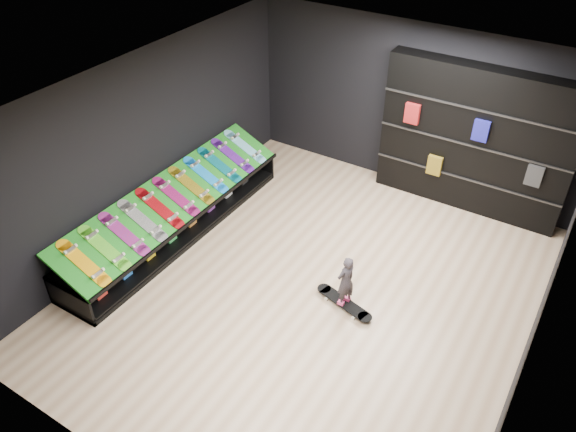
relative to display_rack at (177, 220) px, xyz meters
The scene contains 22 objects.
floor 2.56m from the display_rack, ahead, with size 6.00×7.00×0.01m, color tan.
ceiling 3.75m from the display_rack, ahead, with size 6.00×7.00×0.01m, color white.
wall_back 4.51m from the display_rack, 53.92° to the left, with size 6.00×0.02×3.00m, color black.
wall_front 4.51m from the display_rack, 53.92° to the right, with size 6.00×0.02×3.00m, color black.
wall_left 1.33m from the display_rack, behind, with size 0.02×7.00×3.00m, color black.
wall_right 5.69m from the display_rack, ahead, with size 0.02×7.00×3.00m, color black.
display_rack is the anchor object (origin of this frame).
turf_ramp 0.46m from the display_rack, ahead, with size 1.00×4.50×0.04m, color #106911.
back_shelving 5.13m from the display_rack, 41.34° to the left, with size 3.18×0.37×2.55m, color black.
floor_skateboard 3.17m from the display_rack, ahead, with size 0.98×0.22×0.09m, color black, non-canonical shape.
child 3.16m from the display_rack, ahead, with size 0.18×0.13×0.49m, color black.
display_board_0 1.96m from the display_rack, 88.11° to the right, with size 0.98×0.22×0.09m, color yellow, non-canonical shape.
display_board_1 1.60m from the display_rack, 87.64° to the right, with size 0.98×0.22×0.09m, color green, non-canonical shape.
display_board_2 1.24m from the display_rack, 86.85° to the right, with size 0.98×0.22×0.09m, color #2626BF, non-canonical shape.
display_board_3 0.91m from the display_rack, 85.29° to the right, with size 0.98×0.22×0.09m, color black, non-canonical shape.
display_board_4 0.62m from the display_rack, 80.63° to the right, with size 0.98×0.22×0.09m, color red, non-canonical shape.
display_board_5 0.49m from the display_rack, ahead, with size 0.98×0.22×0.09m, color #E5198C, non-canonical shape.
display_board_6 0.62m from the display_rack, 80.63° to the left, with size 0.98×0.22×0.09m, color yellow, non-canonical shape.
display_board_7 0.91m from the display_rack, 85.29° to the left, with size 0.98×0.22×0.09m, color blue, non-canonical shape.
display_board_8 1.24m from the display_rack, 86.85° to the left, with size 0.98×0.22×0.09m, color #0C8C99, non-canonical shape.
display_board_9 1.60m from the display_rack, 87.64° to the left, with size 0.98×0.22×0.09m, color purple, non-canonical shape.
display_board_10 1.96m from the display_rack, 88.11° to the left, with size 0.98×0.22×0.09m, color #0CB2E5, non-canonical shape.
Camera 1 is at (2.95, -5.34, 5.81)m, focal length 35.00 mm.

